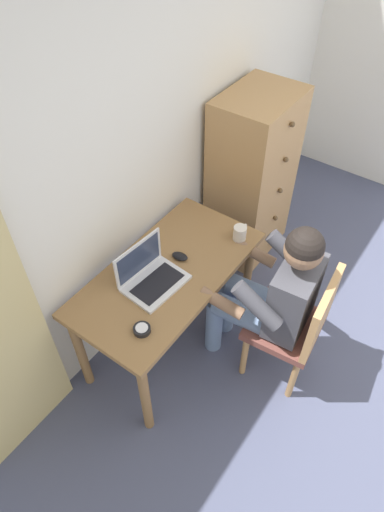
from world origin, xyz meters
The scene contains 9 objects.
wall_back centered at (0.00, 2.20, 1.25)m, with size 4.80×0.05×2.50m, color silver.
desk centered at (-0.41, 1.82, 0.61)m, with size 1.20×0.61×0.72m.
dresser centered at (0.71, 1.92, 0.65)m, with size 0.61×0.48×1.30m.
chair centered at (-0.14, 1.10, 0.48)m, with size 0.46×0.44×0.87m.
person_seated centered at (-0.15, 1.28, 0.67)m, with size 0.56×0.61×1.19m.
laptop centered at (-0.52, 1.86, 0.77)m, with size 0.36×0.28×0.24m.
computer_mouse centered at (-0.29, 1.83, 0.74)m, with size 0.06×0.10×0.03m, color black.
desk_clock centered at (-0.81, 1.68, 0.74)m, with size 0.09×0.09×0.03m.
coffee_mug centered at (0.06, 1.63, 0.77)m, with size 0.12×0.08×0.09m.
Camera 1 is at (-1.71, 0.72, 2.63)m, focal length 31.34 mm.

